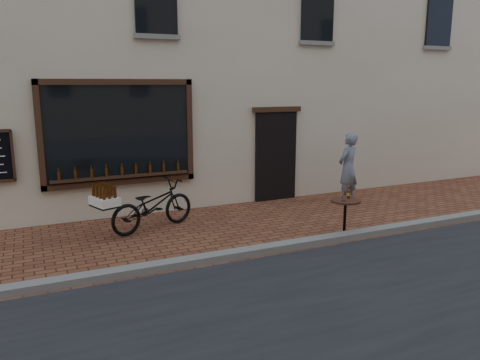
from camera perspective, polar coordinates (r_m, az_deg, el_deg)
name	(u,v)px	position (r m, az deg, el deg)	size (l,w,h in m)	color
ground	(274,256)	(8.11, 4.19, -9.17)	(90.00, 90.00, 0.00)	brown
kerb	(269,248)	(8.25, 3.52, -8.33)	(90.00, 0.25, 0.12)	slate
shop_building	(163,4)	(13.79, -9.33, 20.40)	(28.00, 6.20, 10.00)	beige
cargo_bicycle	(151,205)	(9.49, -10.80, -3.03)	(2.23, 1.30, 1.05)	black
bistro_table	(345,210)	(9.12, 12.70, -3.62)	(0.56, 0.56, 0.97)	black
pedestrian	(348,168)	(11.69, 13.02, 1.44)	(0.63, 0.41, 1.72)	slate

